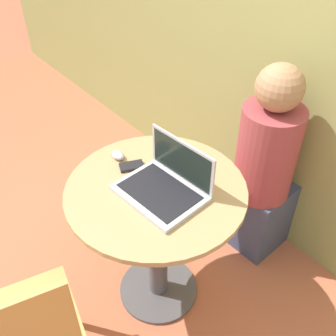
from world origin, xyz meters
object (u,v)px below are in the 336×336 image
cell_phone (132,166)px  chair_empty (29,336)px  person_seated (267,177)px  laptop (166,184)px

cell_phone → chair_empty: 0.81m
chair_empty → person_seated: 1.39m
laptop → person_seated: person_seated is taller
laptop → chair_empty: (0.04, -0.71, -0.36)m
laptop → person_seated: 0.74m
cell_phone → person_seated: bearing=68.7°
chair_empty → person_seated: bearing=89.6°
cell_phone → chair_empty: size_ratio=0.15×
cell_phone → person_seated: 0.79m
laptop → cell_phone: size_ratio=3.05×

